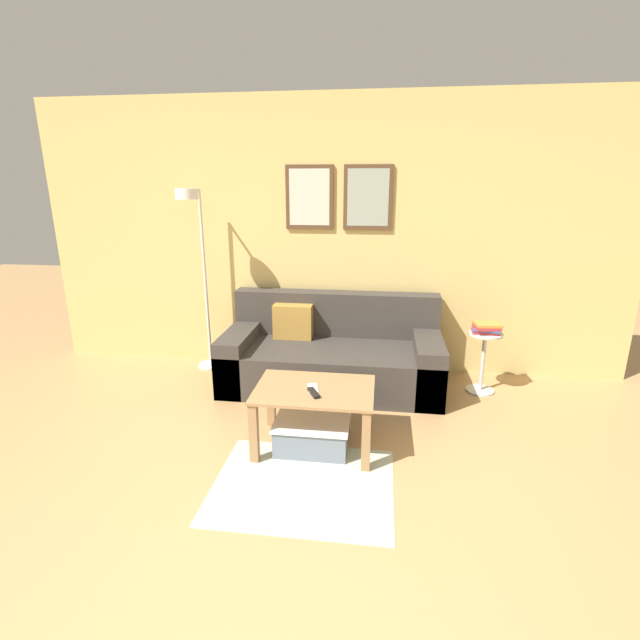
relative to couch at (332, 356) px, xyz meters
The scene contains 11 objects.
ground_plane 2.56m from the couch, 91.84° to the right, with size 16.00×16.00×0.00m, color tan.
wall_back 1.11m from the couch, 99.94° to the left, with size 5.60×0.09×2.55m.
area_rug 1.55m from the couch, 90.29° to the right, with size 1.10×0.89×0.01m, color #B2B79E.
couch is the anchor object (origin of this frame).
coffee_table 1.08m from the couch, 90.16° to the right, with size 0.81×0.56×0.44m.
storage_bin 1.09m from the couch, 90.73° to the right, with size 0.52×0.45×0.21m.
floor_lamp 1.55m from the couch, behind, with size 0.25×0.50×1.73m.
side_table 1.33m from the couch, ahead, with size 0.29×0.29×0.54m.
book_stack 1.37m from the couch, ahead, with size 0.24×0.20×0.09m.
remote_control 1.18m from the couch, 89.73° to the right, with size 0.04×0.15×0.02m, color black.
cell_phone 1.09m from the couch, 90.61° to the right, with size 0.07×0.14×0.01m, color silver.
Camera 1 is at (0.50, -1.38, 1.78)m, focal length 26.00 mm.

